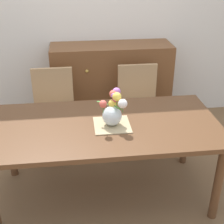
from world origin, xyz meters
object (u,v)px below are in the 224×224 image
Objects in this scene: chair_left at (54,106)px; dresser at (111,85)px; chair_right at (138,101)px; dining_table at (104,132)px; flower_vase at (113,110)px.

dresser reaches higher than chair_left.
dresser is (-0.23, 0.53, -0.02)m from chair_right.
chair_left and chair_right have the same top height.
dining_table is 2.09× the size of chair_left.
chair_left is at bearing 0.00° from chair_right.
chair_right is 0.57m from dresser.
dresser is at bearing -141.88° from chair_left.
flower_vase is (-0.38, -0.83, 0.34)m from chair_right.
dresser is at bearing 83.69° from flower_vase.
dining_table is at bearing 119.24° from chair_left.
chair_left is at bearing -141.88° from dresser.
chair_right is at bearing 60.76° from dining_table.
dresser is 5.06× the size of flower_vase.
dresser reaches higher than chair_right.
chair_right is (0.45, 0.80, -0.13)m from dining_table.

